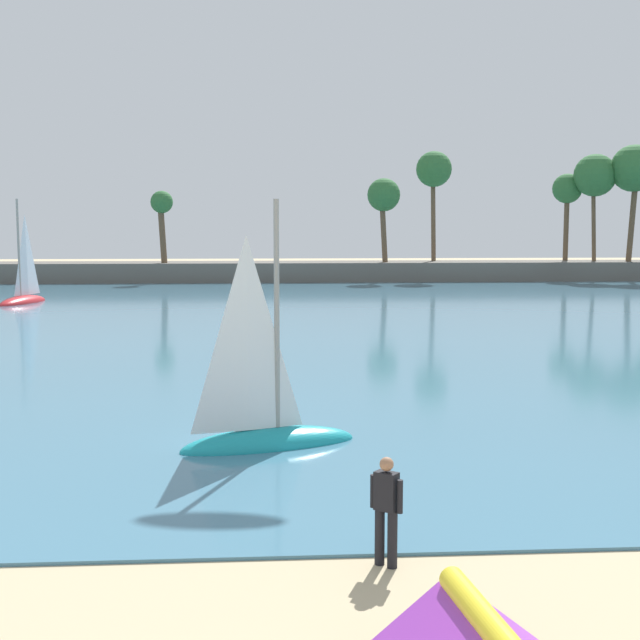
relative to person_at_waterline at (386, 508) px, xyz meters
The scene contains 5 objects.
sea 53.36m from the person_at_waterline, 92.05° to the left, with size 220.00×105.97×0.06m, color teal.
palm_headland 66.35m from the person_at_waterline, 85.97° to the left, with size 119.09×6.58×12.54m.
person_at_waterline is the anchor object (origin of this frame).
sailboat_near_shore 47.91m from the person_at_waterline, 111.44° to the left, with size 2.78×5.23×7.26m.
sailboat_far_left 7.14m from the person_at_waterline, 104.47° to the left, with size 4.33×2.42×6.01m.
Camera 1 is at (0.11, -4.87, 5.04)m, focal length 47.72 mm.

